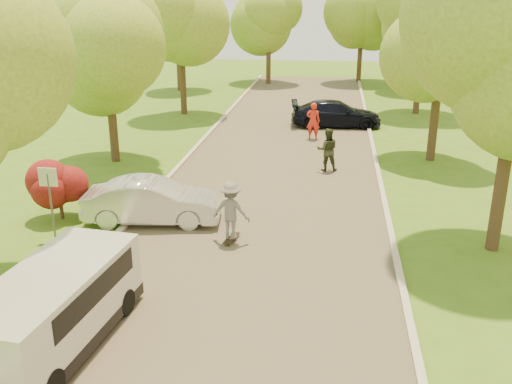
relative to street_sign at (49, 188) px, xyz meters
The scene contains 21 objects.
ground 7.22m from the street_sign, 34.59° to the right, with size 100.00×100.00×0.00m, color #3F6518.
road 7.22m from the street_sign, 34.59° to the left, with size 8.00×60.00×0.01m, color #4C4438.
curb_left 4.62m from the street_sign, 66.37° to the left, with size 0.18×60.00×0.12m, color #B2AD9E.
curb_right 10.74m from the street_sign, 22.10° to the left, with size 0.18×60.00×0.12m, color #B2AD9E.
street_sign is the anchor object (origin of this frame).
red_shrub 1.65m from the street_sign, 108.43° to the left, with size 1.70×1.70×1.95m.
tree_l_midb 8.61m from the street_sign, 97.22° to the left, with size 4.30×4.20×6.62m.
tree_l_far 18.43m from the street_sign, 91.87° to the left, with size 4.92×4.80×7.79m.
tree_r_midb 16.27m from the street_sign, 38.90° to the left, with size 4.51×4.40×7.01m.
tree_r_far 24.25m from the street_sign, 56.91° to the left, with size 5.33×5.20×8.34m.
tree_bg_a 26.44m from the street_sign, 96.53° to the left, with size 5.12×5.00×7.72m.
tree_bg_b 31.57m from the street_sign, 63.40° to the left, with size 5.12×5.00×7.95m.
tree_bg_c 30.35m from the street_sign, 84.26° to the left, with size 4.92×4.80×7.33m.
tree_bg_d 33.74m from the street_sign, 72.61° to the left, with size 5.12×5.00×7.72m.
minivan 5.74m from the street_sign, 62.82° to the right, with size 2.21×4.65×1.67m.
silver_sedan 3.09m from the street_sign, 32.69° to the left, with size 1.48×4.23×1.39m, color silver.
dark_sedan 17.86m from the street_sign, 62.99° to the left, with size 1.94×4.77×1.38m, color black.
longboard 5.43m from the street_sign, ahead, with size 0.38×0.90×0.10m.
skateboarder 5.26m from the street_sign, ahead, with size 1.10×0.63×1.70m, color slate.
person_striped 14.72m from the street_sign, 61.53° to the left, with size 0.66×0.43×1.81m, color red.
person_olive 11.06m from the street_sign, 45.06° to the left, with size 0.85×0.67×1.76m, color #2A301D.
Camera 1 is at (2.20, -10.46, 6.93)m, focal length 40.00 mm.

